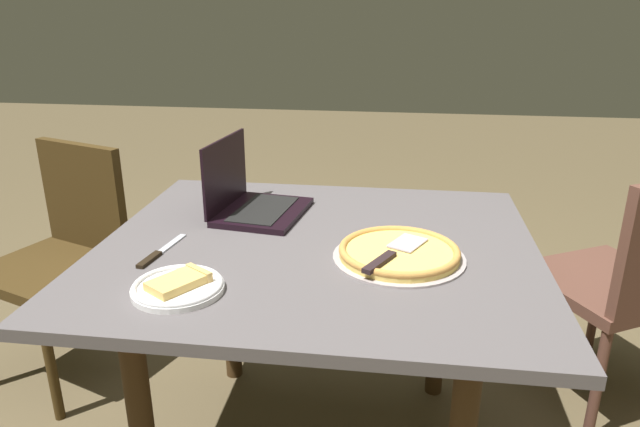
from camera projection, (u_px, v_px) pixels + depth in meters
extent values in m
cube|color=#524C4E|center=(317.00, 249.00, 1.59)|extent=(1.18, 1.04, 0.03)
cylinder|color=#3C2814|center=(440.00, 307.00, 2.02)|extent=(0.06, 0.06, 0.70)
cylinder|color=#3C2814|center=(230.00, 293.00, 2.11)|extent=(0.06, 0.06, 0.70)
cube|color=black|center=(264.00, 212.00, 1.79)|extent=(0.28, 0.33, 0.02)
cube|color=black|center=(263.00, 209.00, 1.79)|extent=(0.18, 0.28, 0.00)
cube|color=black|center=(225.00, 173.00, 1.78)|extent=(0.05, 0.30, 0.22)
cube|color=#3F4885|center=(226.00, 173.00, 1.78)|extent=(0.04, 0.27, 0.19)
cylinder|color=white|center=(178.00, 289.00, 1.32)|extent=(0.21, 0.21, 0.01)
torus|color=white|center=(178.00, 285.00, 1.32)|extent=(0.21, 0.21, 0.01)
cube|color=tan|center=(177.00, 282.00, 1.31)|extent=(0.14, 0.15, 0.02)
cube|color=tan|center=(199.00, 273.00, 1.36)|extent=(0.08, 0.06, 0.03)
cylinder|color=#A89D9E|center=(399.00, 257.00, 1.49)|extent=(0.34, 0.34, 0.01)
cylinder|color=#E6C35C|center=(399.00, 253.00, 1.49)|extent=(0.31, 0.31, 0.02)
torus|color=#C38940|center=(399.00, 250.00, 1.48)|extent=(0.31, 0.31, 0.02)
cube|color=#B2A7C3|center=(408.00, 243.00, 1.52)|extent=(0.11, 0.13, 0.00)
cube|color=black|center=(380.00, 262.00, 1.40)|extent=(0.08, 0.13, 0.01)
cube|color=#B5B9C4|center=(168.00, 246.00, 1.56)|extent=(0.04, 0.17, 0.00)
cube|color=black|center=(149.00, 260.00, 1.47)|extent=(0.03, 0.09, 0.01)
cube|color=#3A2911|center=(50.00, 269.00, 2.08)|extent=(0.53, 0.53, 0.04)
cube|color=#3A2911|center=(83.00, 196.00, 2.16)|extent=(0.38, 0.17, 0.40)
cylinder|color=#3A2911|center=(51.00, 365.00, 1.92)|extent=(0.03, 0.03, 0.43)
cylinder|color=#3A2911|center=(67.00, 293.00, 2.40)|extent=(0.03, 0.03, 0.43)
cylinder|color=#3A2911|center=(134.00, 315.00, 2.23)|extent=(0.03, 0.03, 0.43)
cube|color=brown|center=(607.00, 284.00, 1.97)|extent=(0.61, 0.61, 0.04)
cylinder|color=brown|center=(596.00, 306.00, 2.29)|extent=(0.03, 0.03, 0.43)
cylinder|color=brown|center=(512.00, 325.00, 2.16)|extent=(0.03, 0.03, 0.43)
cylinder|color=brown|center=(596.00, 390.00, 1.80)|extent=(0.03, 0.03, 0.43)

